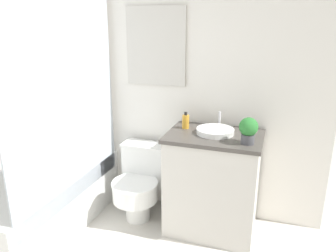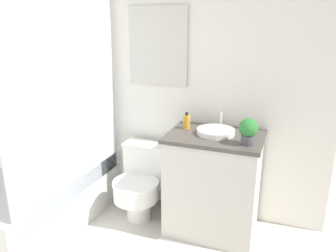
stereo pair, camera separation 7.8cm
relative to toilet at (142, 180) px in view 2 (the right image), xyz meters
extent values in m
cube|color=white|center=(-0.03, 0.29, 0.92)|extent=(3.04, 0.05, 2.50)
cube|color=beige|center=(0.06, 0.26, 1.11)|extent=(0.52, 0.02, 0.64)
cube|color=silver|center=(0.06, 0.25, 1.11)|extent=(0.49, 0.01, 0.61)
cube|color=white|center=(-0.70, -0.42, -0.10)|extent=(0.69, 1.38, 0.47)
cube|color=silver|center=(-0.36, -0.42, 0.81)|extent=(0.01, 1.27, 1.62)
cylinder|color=white|center=(0.00, -0.07, -0.23)|extent=(0.21, 0.21, 0.21)
cylinder|color=white|center=(0.00, -0.12, -0.05)|extent=(0.38, 0.38, 0.14)
cylinder|color=white|center=(0.00, -0.12, 0.03)|extent=(0.39, 0.39, 0.02)
cube|color=white|center=(0.00, 0.12, 0.10)|extent=(0.39, 0.19, 0.35)
cube|color=white|center=(0.00, 0.12, 0.28)|extent=(0.41, 0.20, 0.02)
cube|color=beige|center=(0.63, 0.00, 0.06)|extent=(0.69, 0.49, 0.79)
cube|color=#4C4742|center=(0.63, 0.00, 0.48)|extent=(0.72, 0.52, 0.03)
cylinder|color=white|center=(0.63, 0.02, 0.51)|extent=(0.29, 0.29, 0.04)
cylinder|color=silver|center=(0.63, 0.18, 0.56)|extent=(0.02, 0.02, 0.13)
cylinder|color=gold|center=(0.37, 0.07, 0.55)|extent=(0.06, 0.06, 0.11)
cylinder|color=black|center=(0.37, 0.07, 0.61)|extent=(0.02, 0.02, 0.02)
cylinder|color=#4C4C51|center=(0.88, -0.12, 0.53)|extent=(0.09, 0.09, 0.07)
sphere|color=#2D7A33|center=(0.88, -0.12, 0.61)|extent=(0.13, 0.13, 0.13)
camera|label=1|loc=(1.05, -2.34, 1.30)|focal=35.00mm
camera|label=2|loc=(1.13, -2.31, 1.30)|focal=35.00mm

